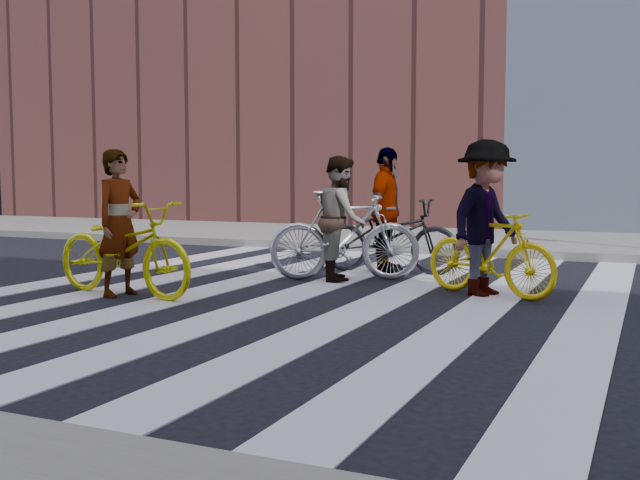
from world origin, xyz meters
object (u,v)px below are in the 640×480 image
Objects in this scene: rider_mid at (341,218)px; bike_yellow_left at (123,249)px; rider_left at (119,223)px; rider_right at (486,218)px; bike_dark_rear at (389,236)px; bike_yellow_right at (490,252)px; bike_silver_mid at (345,236)px; rider_rear at (386,210)px.

bike_yellow_left is at bearing 117.93° from rider_mid.
rider_right is (3.88, 1.72, 0.05)m from rider_left.
rider_right is at bearing -57.48° from rider_left.
bike_yellow_left is 3.88m from bike_dark_rear.
bike_yellow_right is 0.95× the size of rider_right.
rider_left is 2.92m from rider_mid.
bike_silver_mid reaches higher than bike_dark_rear.
rider_mid is (-2.09, 0.55, 0.32)m from bike_yellow_right.
rider_right is (1.70, -1.53, 0.36)m from bike_dark_rear.
bike_yellow_right is 2.32m from bike_dark_rear.
bike_yellow_right is 2.18m from rider_mid.
rider_right is at bearing -57.21° from bike_yellow_left.
bike_yellow_right is at bearing -132.70° from bike_dark_rear.
bike_dark_rear is 0.37m from rider_rear.
bike_yellow_right is (2.04, -0.55, -0.09)m from bike_silver_mid.
rider_right is at bearing 111.39° from bike_yellow_right.
bike_dark_rear is 3.92m from rider_left.
bike_yellow_right is 1.01× the size of rider_left.
rider_right is 1.00× the size of rider_rear.
rider_left reaches higher than bike_dark_rear.
bike_yellow_left is at bearing 135.54° from rider_right.
bike_yellow_left reaches higher than bike_dark_rear.
rider_right is at bearing -128.93° from rider_mid.
bike_dark_rear is 1.21× the size of rider_left.
rider_right is (-0.05, 0.00, 0.39)m from bike_yellow_right.
bike_silver_mid is 0.98× the size of bike_dark_rear.
bike_silver_mid is 1.20× the size of rider_mid.
rider_mid is (1.84, 2.27, -0.02)m from rider_left.
rider_left is 0.94× the size of rider_rear.
rider_rear is (2.08, 3.24, 0.35)m from bike_yellow_left.
rider_right reaches higher than rider_mid.
rider_mid is (-0.34, -0.98, 0.29)m from bike_dark_rear.
bike_yellow_left is 1.24× the size of rider_left.
rider_rear is at bearing -24.02° from bike_yellow_left.
rider_right reaches higher than bike_silver_mid.
bike_silver_mid is 2.11m from bike_yellow_right.
rider_left is (-2.18, -3.24, 0.31)m from bike_dark_rear.
bike_silver_mid reaches higher than bike_yellow_right.
rider_mid is at bearing 96.23° from rider_right.
rider_right is at bearing -132.70° from rider_rear.
rider_left is 1.02× the size of rider_mid.
bike_dark_rear is 1.08m from rider_mid.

